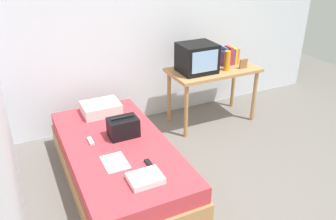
% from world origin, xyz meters
% --- Properties ---
extents(ground_plane, '(8.00, 8.00, 0.00)m').
position_xyz_m(ground_plane, '(0.00, 0.00, 0.00)').
color(ground_plane, slate).
extents(wall_back, '(5.20, 0.10, 2.60)m').
position_xyz_m(wall_back, '(0.00, 2.00, 1.30)').
color(wall_back, silver).
rests_on(wall_back, ground).
extents(bed, '(1.00, 2.00, 0.44)m').
position_xyz_m(bed, '(-1.01, 0.73, 0.22)').
color(bed, '#B27F4C').
rests_on(bed, ground).
extents(desk, '(1.16, 0.60, 0.75)m').
position_xyz_m(desk, '(0.54, 1.45, 0.65)').
color(desk, '#B27F4C').
rests_on(desk, ground).
extents(tv, '(0.44, 0.39, 0.36)m').
position_xyz_m(tv, '(0.29, 1.45, 0.93)').
color(tv, black).
rests_on(tv, desk).
extents(water_bottle, '(0.08, 0.08, 0.25)m').
position_xyz_m(water_bottle, '(0.66, 1.33, 0.88)').
color(water_bottle, orange).
rests_on(water_bottle, desk).
extents(book_row, '(0.24, 0.16, 0.24)m').
position_xyz_m(book_row, '(0.82, 1.52, 0.86)').
color(book_row, '#7A3D89').
rests_on(book_row, desk).
extents(picture_frame, '(0.11, 0.02, 0.12)m').
position_xyz_m(picture_frame, '(0.89, 1.30, 0.81)').
color(picture_frame, olive).
rests_on(picture_frame, desk).
extents(pillow, '(0.42, 0.33, 0.13)m').
position_xyz_m(pillow, '(-0.96, 1.46, 0.50)').
color(pillow, silver).
rests_on(pillow, bed).
extents(handbag, '(0.30, 0.20, 0.23)m').
position_xyz_m(handbag, '(-0.90, 0.86, 0.54)').
color(handbag, black).
rests_on(handbag, bed).
extents(magazine, '(0.21, 0.29, 0.01)m').
position_xyz_m(magazine, '(-1.13, 0.44, 0.44)').
color(magazine, white).
rests_on(magazine, bed).
extents(remote_dark, '(0.04, 0.16, 0.02)m').
position_xyz_m(remote_dark, '(-0.86, 0.27, 0.45)').
color(remote_dark, black).
rests_on(remote_dark, bed).
extents(remote_silver, '(0.04, 0.14, 0.02)m').
position_xyz_m(remote_silver, '(-1.24, 0.89, 0.45)').
color(remote_silver, '#B7B7BC').
rests_on(remote_silver, bed).
extents(folded_towel, '(0.28, 0.22, 0.06)m').
position_xyz_m(folded_towel, '(-0.98, 0.08, 0.47)').
color(folded_towel, white).
rests_on(folded_towel, bed).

